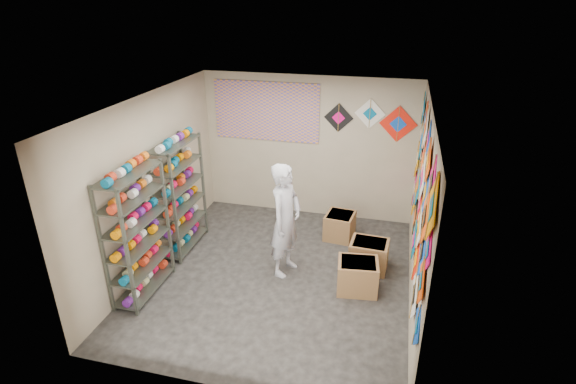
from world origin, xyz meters
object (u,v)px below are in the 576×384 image
(shelf_rack_back, at_px, (180,196))
(shopkeeper, at_px, (285,220))
(carton_b, at_px, (369,255))
(carton_c, at_px, (340,226))
(carton_a, at_px, (357,276))
(shelf_rack_front, at_px, (137,234))

(shelf_rack_back, distance_m, shopkeeper, 1.90)
(shopkeeper, distance_m, carton_b, 1.47)
(shelf_rack_back, distance_m, carton_b, 3.22)
(shelf_rack_back, bearing_deg, carton_c, 20.58)
(shopkeeper, distance_m, carton_c, 1.57)
(carton_a, relative_size, carton_c, 1.10)
(shelf_rack_front, height_order, carton_c, shelf_rack_front)
(carton_a, distance_m, carton_c, 1.55)
(shelf_rack_front, bearing_deg, carton_c, 41.51)
(carton_b, bearing_deg, shelf_rack_back, -174.89)
(shelf_rack_front, distance_m, carton_c, 3.48)
(shopkeeper, height_order, carton_a, shopkeeper)
(shelf_rack_front, xyz_separation_m, carton_c, (2.55, 2.26, -0.72))
(shelf_rack_front, xyz_separation_m, shelf_rack_back, (0.00, 1.30, 0.00))
(shelf_rack_front, distance_m, shelf_rack_back, 1.30)
(shelf_rack_back, bearing_deg, carton_a, -9.80)
(carton_a, height_order, carton_b, carton_a)
(shopkeeper, height_order, carton_b, shopkeeper)
(shelf_rack_front, distance_m, carton_b, 3.50)
(shelf_rack_front, xyz_separation_m, carton_b, (3.14, 1.39, -0.71))
(shelf_rack_front, distance_m, carton_a, 3.20)
(shelf_rack_back, xyz_separation_m, carton_a, (3.02, -0.52, -0.71))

